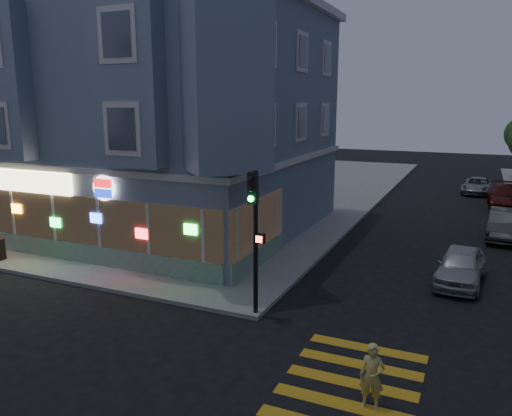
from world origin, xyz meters
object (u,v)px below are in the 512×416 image
Objects in this scene: parked_car_d at (477,186)px; parked_car_b at (505,224)px; traffic_signal at (255,219)px; parked_car_a at (461,266)px; running_child at (372,376)px; parked_car_c at (506,197)px.

parked_car_b is at bearing -78.68° from parked_car_d.
traffic_signal is (-6.15, -26.69, 2.63)m from parked_car_d.
parked_car_b is 1.04× the size of parked_car_d.
parked_car_d is at bearing 93.41° from parked_car_a.
traffic_signal is at bearing -129.62° from parked_car_a.
parked_car_a is at bearing 37.25° from traffic_signal.
traffic_signal reaches higher than parked_car_d.
parked_car_b is 0.97× the size of traffic_signal.
running_child is 0.36× the size of parked_car_d.
parked_car_c is 1.22× the size of parked_car_d.
running_child is 0.35× the size of parked_car_b.
running_child is at bearing -88.36° from parked_car_d.
parked_car_c is 23.02m from traffic_signal.
parked_car_d is at bearing 106.18° from parked_car_c.
parked_car_c is at bearing 86.72° from parked_car_a.
running_child is 29.98m from parked_car_d.
running_child is 0.34× the size of traffic_signal.
parked_car_a is 0.94× the size of parked_car_d.
parked_car_b is at bearing 81.36° from parked_car_a.
parked_car_d is at bearing 85.40° from running_child.
traffic_signal reaches higher than running_child.
running_child is 9.33m from parked_car_a.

